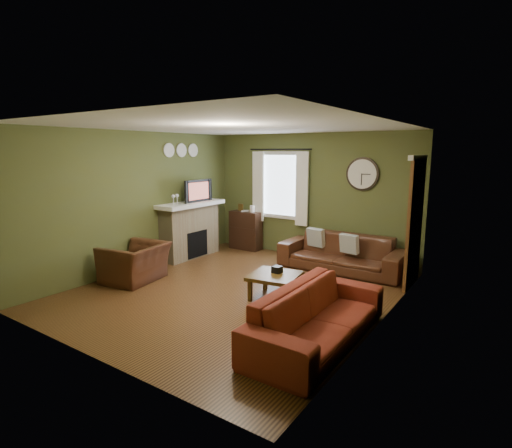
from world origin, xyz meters
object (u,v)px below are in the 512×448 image
Objects in this scene: bookshelf at (246,230)px; armchair at (135,263)px; coffee_table at (275,286)px; sofa_brown at (342,253)px; sofa_red at (318,315)px.

armchair is at bearing -94.60° from bookshelf.
coffee_table is (2.19, -2.31, -0.25)m from bookshelf.
sofa_brown reaches higher than armchair.
coffee_table is (-0.29, -1.95, -0.15)m from sofa_brown.
bookshelf reaches higher than sofa_brown.
bookshelf reaches higher than coffee_table.
bookshelf is 0.39× the size of sofa_red.
bookshelf is 1.24× the size of coffee_table.
sofa_brown reaches higher than coffee_table.
coffee_table is at bearing -98.47° from sofa_brown.
sofa_brown is 3.02m from sofa_red.
bookshelf is 0.87× the size of armchair.
sofa_brown is at bearing 81.53° from coffee_table.
bookshelf is at bearing 171.80° from sofa_brown.
sofa_brown is at bearing -8.20° from bookshelf.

